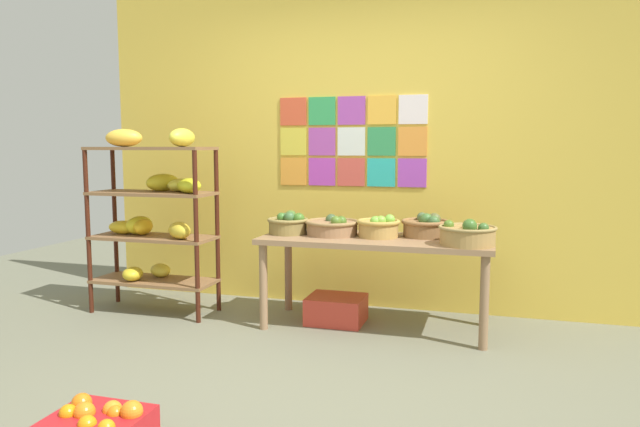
% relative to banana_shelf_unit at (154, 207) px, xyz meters
% --- Properties ---
extents(ground, '(9.52, 9.52, 0.00)m').
position_rel_banana_shelf_unit_xyz_m(ground, '(1.58, -1.12, -0.85)').
color(ground, '#6E6F59').
extents(back_wall_with_art, '(4.61, 0.07, 2.80)m').
position_rel_banana_shelf_unit_xyz_m(back_wall_with_art, '(1.58, 0.67, 0.55)').
color(back_wall_with_art, gold).
rests_on(back_wall_with_art, ground).
extents(banana_shelf_unit, '(1.01, 0.45, 1.48)m').
position_rel_banana_shelf_unit_xyz_m(banana_shelf_unit, '(0.00, 0.00, 0.00)').
color(banana_shelf_unit, '#3F190E').
rests_on(banana_shelf_unit, ground).
extents(display_table, '(1.67, 0.66, 0.67)m').
position_rel_banana_shelf_unit_xyz_m(display_table, '(1.79, 0.07, -0.26)').
color(display_table, '#916E4C').
rests_on(display_table, ground).
extents(fruit_basket_left, '(0.41, 0.41, 0.15)m').
position_rel_banana_shelf_unit_xyz_m(fruit_basket_left, '(1.45, 0.11, -0.11)').
color(fruit_basket_left, '#966D49').
rests_on(fruit_basket_left, display_table).
extents(fruit_basket_right, '(0.35, 0.35, 0.18)m').
position_rel_banana_shelf_unit_xyz_m(fruit_basket_right, '(2.13, 0.23, -0.10)').
color(fruit_basket_right, olive).
rests_on(fruit_basket_right, display_table).
extents(fruit_basket_back_right, '(0.31, 0.31, 0.18)m').
position_rel_banana_shelf_unit_xyz_m(fruit_basket_back_right, '(1.11, 0.08, -0.10)').
color(fruit_basket_back_right, olive).
rests_on(fruit_basket_back_right, display_table).
extents(fruit_basket_centre, '(0.32, 0.32, 0.17)m').
position_rel_banana_shelf_unit_xyz_m(fruit_basket_centre, '(1.80, 0.10, -0.10)').
color(fruit_basket_centre, '#B18B47').
rests_on(fruit_basket_centre, display_table).
extents(fruit_basket_back_left, '(0.39, 0.39, 0.19)m').
position_rel_banana_shelf_unit_xyz_m(fruit_basket_back_left, '(2.44, -0.08, -0.10)').
color(fruit_basket_back_left, '#A37D43').
rests_on(fruit_basket_back_left, display_table).
extents(produce_crate_under_table, '(0.42, 0.35, 0.20)m').
position_rel_banana_shelf_unit_xyz_m(produce_crate_under_table, '(1.48, 0.11, -0.75)').
color(produce_crate_under_table, red).
rests_on(produce_crate_under_table, ground).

